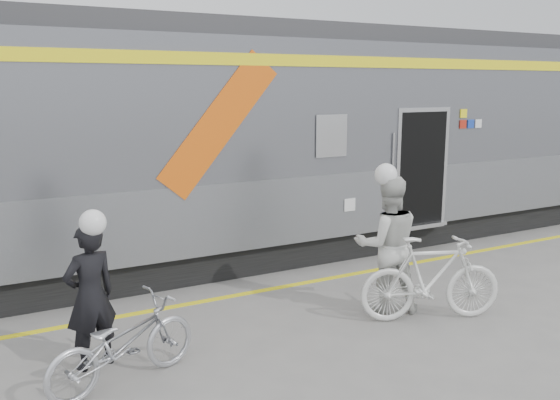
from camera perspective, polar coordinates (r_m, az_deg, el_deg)
ground at (r=7.53m, az=7.75°, el=-13.19°), size 90.00×90.00×0.00m
train at (r=11.06m, az=-0.20°, el=5.72°), size 24.00×3.17×4.10m
safety_strip at (r=9.22m, az=-0.23°, el=-8.44°), size 24.00×0.12×0.01m
man at (r=6.84m, az=-17.81°, el=-8.82°), size 0.68×0.55×1.63m
bicycle_left at (r=6.51m, az=-14.89°, el=-13.17°), size 1.81×1.07×0.90m
woman at (r=8.20m, az=10.30°, el=-4.23°), size 1.11×1.00×1.88m
bicycle_right at (r=8.10m, az=14.32°, el=-7.34°), size 1.97×1.19×1.14m
helmet_man at (r=6.58m, az=-18.29°, el=-0.95°), size 0.28×0.28×0.28m
helmet_woman at (r=7.99m, az=10.56°, el=3.36°), size 0.30×0.30×0.30m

